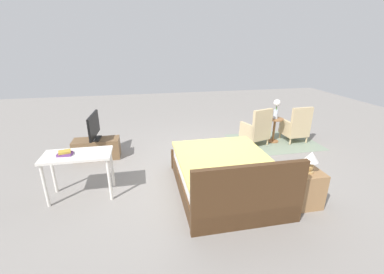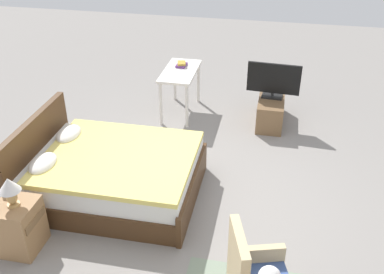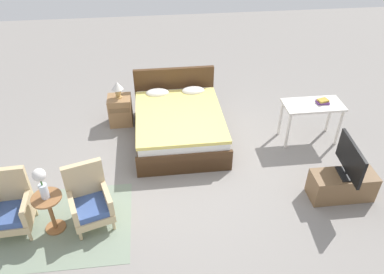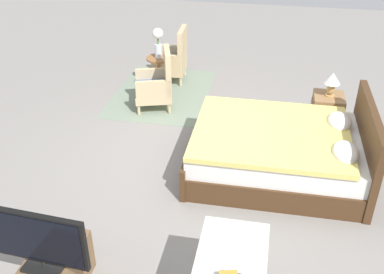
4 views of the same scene
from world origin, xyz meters
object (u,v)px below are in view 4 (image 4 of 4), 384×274
at_px(nightstand, 326,115).
at_px(table_lamp, 332,81).
at_px(armchair_by_window_left, 173,60).
at_px(tv_flatscreen, 38,241).
at_px(flower_vase, 158,40).
at_px(bed, 280,151).
at_px(side_table, 159,71).
at_px(armchair_by_window_right, 157,85).

height_order(nightstand, table_lamp, table_lamp).
height_order(armchair_by_window_left, tv_flatscreen, tv_flatscreen).
height_order(table_lamp, tv_flatscreen, tv_flatscreen).
bearing_deg(flower_vase, armchair_by_window_left, 169.79).
relative_size(bed, side_table, 3.33).
xyz_separation_m(bed, flower_vase, (-1.92, -1.98, 0.61)).
distance_m(table_lamp, tv_flatscreen, 4.19).
bearing_deg(armchair_by_window_right, tv_flatscreen, 0.85).
height_order(armchair_by_window_left, table_lamp, armchair_by_window_left).
relative_size(armchair_by_window_left, flower_vase, 1.93).
distance_m(armchair_by_window_right, table_lamp, 2.54).
height_order(flower_vase, tv_flatscreen, flower_vase).
bearing_deg(nightstand, side_table, -107.93).
relative_size(flower_vase, nightstand, 0.83).
relative_size(armchair_by_window_left, tv_flatscreen, 1.12).
height_order(bed, nightstand, bed).
xyz_separation_m(armchair_by_window_right, table_lamp, (0.32, 2.49, 0.41)).
distance_m(bed, side_table, 2.76).
xyz_separation_m(armchair_by_window_left, side_table, (0.54, -0.10, 0.00)).
bearing_deg(table_lamp, tv_flatscreen, -35.51).
distance_m(armchair_by_window_left, side_table, 0.55).
bearing_deg(table_lamp, bed, -28.83).
bearing_deg(armchair_by_window_left, bed, 37.48).
relative_size(armchair_by_window_left, table_lamp, 2.79).
distance_m(bed, table_lamp, 1.33).
relative_size(nightstand, table_lamp, 1.74).
bearing_deg(nightstand, armchair_by_window_left, -118.94).
bearing_deg(bed, tv_flatscreen, -38.31).
distance_m(flower_vase, tv_flatscreen, 4.25).
relative_size(armchair_by_window_right, table_lamp, 2.79).
xyz_separation_m(armchair_by_window_right, tv_flatscreen, (3.73, 0.06, 0.34)).
height_order(armchair_by_window_right, tv_flatscreen, tv_flatscreen).
bearing_deg(side_table, armchair_by_window_right, 10.33).
relative_size(armchair_by_window_right, flower_vase, 1.93).
xyz_separation_m(bed, nightstand, (-1.09, 0.60, -0.01)).
bearing_deg(tv_flatscreen, table_lamp, 144.49).
bearing_deg(flower_vase, table_lamp, 72.08).
relative_size(bed, armchair_by_window_right, 2.22).
height_order(side_table, table_lamp, table_lamp).
relative_size(bed, nightstand, 3.56).
bearing_deg(bed, armchair_by_window_right, -126.62).
height_order(bed, table_lamp, bed).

